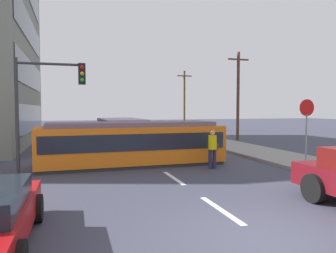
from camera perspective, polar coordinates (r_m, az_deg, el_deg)
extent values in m
plane|color=#3B3C4C|center=(16.14, -3.30, -6.13)|extent=(120.00, 120.00, 0.00)
cube|color=gray|center=(15.74, 25.50, -6.40)|extent=(3.20, 36.00, 0.14)
cube|color=silver|center=(8.73, 9.21, -14.14)|extent=(0.16, 2.40, 0.01)
cube|color=silver|center=(12.34, 1.01, -8.98)|extent=(0.16, 2.40, 0.01)
cube|color=silver|center=(21.26, -6.58, -3.89)|extent=(0.16, 2.40, 0.01)
cube|color=silver|center=(27.16, -8.78, -2.39)|extent=(0.16, 2.40, 0.01)
cube|color=#2D3847|center=(26.36, -22.67, 1.41)|extent=(0.06, 14.56, 1.92)
cube|color=#2D3847|center=(26.47, -22.82, 8.35)|extent=(0.06, 14.56, 1.92)
cube|color=#2D3847|center=(26.97, -22.97, 15.13)|extent=(0.06, 14.56, 1.92)
cube|color=orange|center=(15.11, -6.29, -3.07)|extent=(8.40, 2.73, 1.64)
cube|color=#2D2D2D|center=(15.24, -6.27, -6.41)|extent=(8.23, 2.60, 0.15)
cube|color=#675667|center=(15.04, -6.31, 0.41)|extent=(7.55, 2.34, 0.20)
cube|color=#1E232D|center=(15.09, -6.30, -2.33)|extent=(8.07, 2.77, 0.72)
cube|color=#B6A3C4|center=(21.43, -8.16, -0.85)|extent=(2.66, 5.29, 1.64)
cube|color=black|center=(18.91, -6.79, -0.61)|extent=(2.25, 0.19, 0.99)
cube|color=black|center=(21.42, -8.16, -0.06)|extent=(2.68, 4.51, 0.66)
cylinder|color=black|center=(19.86, -7.29, -3.10)|extent=(2.58, 0.98, 0.90)
cylinder|color=black|center=(23.13, -8.88, -2.24)|extent=(2.58, 0.98, 0.90)
cylinder|color=#23284A|center=(14.23, 7.38, -5.66)|extent=(0.16, 0.16, 0.85)
cylinder|color=#23284A|center=(14.31, 8.11, -5.62)|extent=(0.16, 0.16, 0.85)
cylinder|color=yellow|center=(14.18, 7.77, -2.74)|extent=(0.36, 0.36, 0.60)
sphere|color=tan|center=(14.14, 7.78, -1.09)|extent=(0.22, 0.22, 0.22)
cube|color=#582721|center=(14.33, 8.48, -3.49)|extent=(0.21, 0.21, 0.24)
cylinder|color=black|center=(9.99, 24.16, -9.81)|extent=(0.28, 0.80, 0.80)
cylinder|color=black|center=(8.23, -21.83, -13.12)|extent=(0.23, 0.64, 0.64)
cylinder|color=gray|center=(16.17, 22.97, -1.92)|extent=(0.07, 0.07, 2.20)
cylinder|color=red|center=(16.11, 23.07, 3.04)|extent=(0.76, 0.04, 0.76)
cylinder|color=#333333|center=(13.76, -24.85, 1.49)|extent=(0.14, 0.14, 4.54)
cylinder|color=#333333|center=(13.75, -19.96, 10.22)|extent=(2.43, 0.10, 0.10)
cube|color=black|center=(13.70, -14.79, 8.86)|extent=(0.28, 0.24, 0.84)
sphere|color=red|center=(13.59, -14.79, 9.97)|extent=(0.16, 0.16, 0.16)
sphere|color=gold|center=(13.57, -14.78, 8.92)|extent=(0.16, 0.16, 0.16)
sphere|color=green|center=(13.54, -14.76, 7.87)|extent=(0.16, 0.16, 0.16)
cylinder|color=brown|center=(27.54, 12.12, 5.16)|extent=(0.24, 0.24, 7.22)
cube|color=brown|center=(27.81, 12.19, 11.37)|extent=(1.80, 0.12, 0.12)
cylinder|color=brown|center=(39.26, 2.86, 4.51)|extent=(0.24, 0.24, 7.11)
cube|color=brown|center=(39.45, 2.87, 8.81)|extent=(1.80, 0.12, 0.12)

